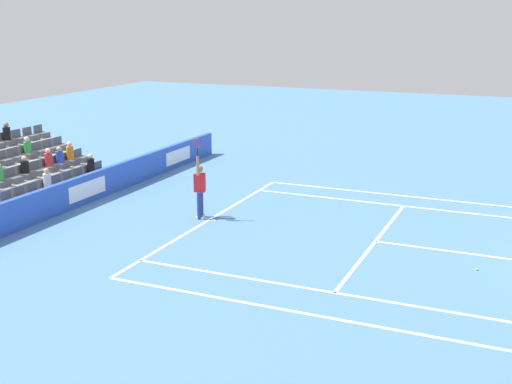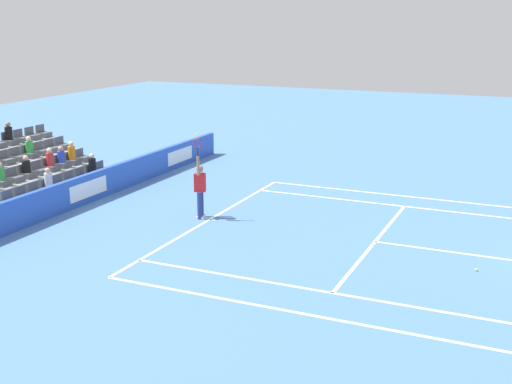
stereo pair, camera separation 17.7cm
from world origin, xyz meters
name	(u,v)px [view 2 (the right image)]	position (x,y,z in m)	size (l,w,h in m)	color
line_baseline	(210,219)	(0.00, -11.89, 0.00)	(10.97, 0.10, 0.01)	white
line_service	(375,242)	(0.00, -6.40, 0.00)	(8.23, 0.10, 0.01)	white
line_centre_service	(489,257)	(0.00, -3.20, 0.00)	(0.10, 6.40, 0.01)	white
line_singles_sideline_left	(351,296)	(4.12, -5.95, 0.00)	(0.10, 11.89, 0.01)	white
line_singles_sideline_right	(417,208)	(-4.12, -5.95, 0.00)	(0.10, 11.89, 0.01)	white
line_doubles_sideline_left	(334,319)	(5.49, -5.95, 0.00)	(0.10, 11.89, 0.01)	white
line_doubles_sideline_right	(425,198)	(-5.49, -5.95, 0.00)	(0.10, 11.89, 0.01)	white
line_centre_mark	(213,220)	(0.00, -11.79, 0.00)	(0.10, 0.20, 0.01)	white
sponsor_barrier	(86,189)	(0.00, -16.83, 0.51)	(19.16, 0.22, 1.03)	blue
tennis_player	(200,189)	(-0.02, -12.25, 0.99)	(0.54, 0.42, 2.85)	navy
stadium_stand	(22,176)	(0.00, -19.77, 0.69)	(5.58, 3.80, 2.59)	gray
loose_tennis_ball	(476,270)	(1.23, -3.41, 0.03)	(0.07, 0.07, 0.07)	#D1E533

